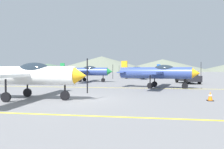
% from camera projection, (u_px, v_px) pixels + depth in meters
% --- Properties ---
extents(ground_plane, '(400.00, 400.00, 0.00)m').
position_uv_depth(ground_plane, '(79.00, 100.00, 12.94)').
color(ground_plane, slate).
extents(apron_line_near, '(80.00, 0.16, 0.01)m').
position_uv_depth(apron_line_near, '(49.00, 114.00, 8.82)').
color(apron_line_near, yellow).
rests_on(apron_line_near, ground_plane).
extents(apron_line_far, '(80.00, 0.16, 0.01)m').
position_uv_depth(apron_line_far, '(104.00, 88.00, 21.25)').
color(apron_line_far, yellow).
rests_on(apron_line_far, ground_plane).
extents(airplane_near, '(8.07, 9.32, 2.80)m').
position_uv_depth(airplane_near, '(25.00, 75.00, 13.07)').
color(airplane_near, white).
rests_on(airplane_near, ground_plane).
extents(airplane_mid, '(8.20, 9.31, 2.80)m').
position_uv_depth(airplane_mid, '(158.00, 72.00, 21.00)').
color(airplane_mid, '#33478C').
rests_on(airplane_mid, ground_plane).
extents(airplane_far, '(8.06, 9.30, 2.80)m').
position_uv_depth(airplane_far, '(86.00, 71.00, 30.43)').
color(airplane_far, '#33478C').
rests_on(airplane_far, ground_plane).
extents(airplane_back, '(8.18, 9.37, 2.80)m').
position_uv_depth(airplane_back, '(140.00, 71.00, 39.86)').
color(airplane_back, '#33478C').
rests_on(airplane_back, ground_plane).
extents(car_sedan, '(2.77, 4.60, 1.62)m').
position_uv_depth(car_sedan, '(188.00, 77.00, 27.36)').
color(car_sedan, black).
rests_on(car_sedan, ground_plane).
extents(traffic_cone_front, '(0.36, 0.36, 0.59)m').
position_uv_depth(traffic_cone_front, '(210.00, 96.00, 12.53)').
color(traffic_cone_front, black).
rests_on(traffic_cone_front, ground_plane).
extents(hill_left, '(58.19, 58.19, 6.05)m').
position_uv_depth(hill_left, '(48.00, 67.00, 168.79)').
color(hill_left, '#4C6651').
rests_on(hill_left, ground_plane).
extents(hill_centerleft, '(78.64, 78.64, 11.12)m').
position_uv_depth(hill_centerleft, '(102.00, 64.00, 153.95)').
color(hill_centerleft, slate).
rests_on(hill_centerleft, ground_plane).
extents(hill_centerright, '(69.28, 69.28, 8.73)m').
position_uv_depth(hill_centerright, '(163.00, 65.00, 149.27)').
color(hill_centerright, slate).
rests_on(hill_centerright, ground_plane).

